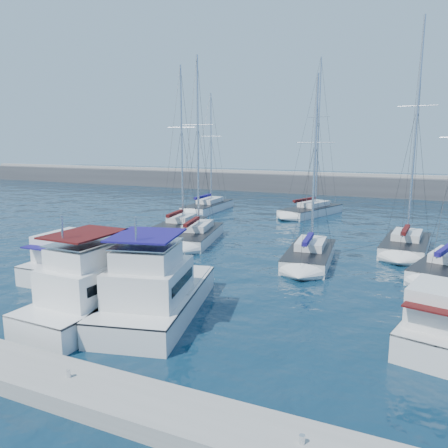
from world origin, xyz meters
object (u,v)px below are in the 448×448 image
at_px(motor_yacht_port_outer, 71,259).
at_px(sailboat_mid_d, 406,244).
at_px(motor_yacht_stbd_outer, 440,326).
at_px(sailboat_back_a, 208,207).
at_px(motor_yacht_stbd_inner, 155,294).
at_px(sailboat_mid_e, 448,268).
at_px(sailboat_mid_c, 310,255).
at_px(sailboat_mid_a, 180,226).
at_px(sailboat_mid_b, 196,235).
at_px(sailboat_back_b, 311,210).
at_px(motor_yacht_port_inner, 101,292).

xyz_separation_m(motor_yacht_port_outer, sailboat_mid_d, (19.59, 15.11, -0.38)).
height_order(motor_yacht_stbd_outer, sailboat_back_a, sailboat_back_a).
distance_m(motor_yacht_stbd_inner, sailboat_mid_e, 18.81).
relative_size(motor_yacht_stbd_outer, sailboat_mid_c, 0.46).
distance_m(sailboat_mid_a, sailboat_mid_b, 4.44).
height_order(sailboat_mid_b, sailboat_back_b, sailboat_back_b).
distance_m(motor_yacht_stbd_inner, sailboat_back_a, 33.45).
bearing_deg(motor_yacht_stbd_inner, sailboat_back_b, 76.39).
bearing_deg(motor_yacht_stbd_outer, sailboat_mid_d, 109.40).
bearing_deg(motor_yacht_stbd_outer, motor_yacht_port_outer, -171.62).
height_order(motor_yacht_stbd_inner, sailboat_mid_c, sailboat_mid_c).
relative_size(sailboat_mid_b, sailboat_mid_d, 0.88).
relative_size(motor_yacht_port_outer, sailboat_mid_e, 0.53).
xyz_separation_m(sailboat_mid_a, sailboat_mid_c, (13.77, -5.58, -0.03)).
relative_size(motor_yacht_port_inner, sailboat_mid_a, 0.60).
height_order(motor_yacht_stbd_inner, sailboat_mid_b, sailboat_mid_b).
relative_size(motor_yacht_stbd_inner, sailboat_back_b, 0.53).
height_order(sailboat_mid_b, sailboat_back_a, sailboat_mid_b).
height_order(sailboat_back_a, sailboat_back_b, sailboat_back_b).
relative_size(sailboat_mid_d, sailboat_mid_e, 1.29).
distance_m(sailboat_back_a, sailboat_back_b, 12.59).
height_order(motor_yacht_port_outer, sailboat_back_a, sailboat_back_a).
relative_size(motor_yacht_port_inner, sailboat_back_a, 0.64).
distance_m(motor_yacht_port_inner, sailboat_mid_b, 16.66).
height_order(sailboat_mid_c, sailboat_mid_d, sailboat_mid_d).
relative_size(motor_yacht_port_inner, sailboat_mid_e, 0.67).
xyz_separation_m(sailboat_mid_b, sailboat_back_a, (-6.58, 15.59, -0.02)).
bearing_deg(motor_yacht_port_outer, sailboat_mid_d, 36.24).
bearing_deg(sailboat_mid_b, sailboat_back_a, 100.37).
bearing_deg(motor_yacht_port_inner, sailboat_back_a, 108.71).
height_order(sailboat_mid_c, sailboat_back_a, sailboat_back_a).
bearing_deg(sailboat_mid_d, motor_yacht_port_inner, -120.16).
relative_size(motor_yacht_stbd_outer, sailboat_mid_e, 0.44).
relative_size(motor_yacht_port_inner, sailboat_mid_b, 0.59).
height_order(sailboat_mid_b, sailboat_mid_e, sailboat_mid_b).
bearing_deg(motor_yacht_port_outer, sailboat_back_b, 71.85).
bearing_deg(sailboat_mid_e, sailboat_back_b, 139.87).
xyz_separation_m(motor_yacht_port_inner, sailboat_mid_c, (7.14, 13.71, -0.62)).
bearing_deg(sailboat_mid_d, sailboat_back_b, 130.67).
height_order(motor_yacht_stbd_inner, sailboat_mid_e, sailboat_mid_e).
distance_m(motor_yacht_port_outer, motor_yacht_stbd_outer, 21.54).
bearing_deg(motor_yacht_stbd_outer, motor_yacht_port_inner, -155.91).
bearing_deg(sailboat_back_b, motor_yacht_stbd_outer, -48.82).
xyz_separation_m(motor_yacht_port_inner, sailboat_mid_e, (15.92, 14.12, -0.61)).
relative_size(motor_yacht_stbd_outer, sailboat_mid_b, 0.38).
height_order(sailboat_mid_c, sailboat_back_b, sailboat_back_b).
relative_size(motor_yacht_stbd_outer, sailboat_back_a, 0.42).
xyz_separation_m(motor_yacht_port_outer, sailboat_mid_e, (22.27, 9.42, -0.42)).
bearing_deg(motor_yacht_port_inner, sailboat_mid_b, 102.99).
distance_m(motor_yacht_port_inner, motor_yacht_stbd_inner, 2.71).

